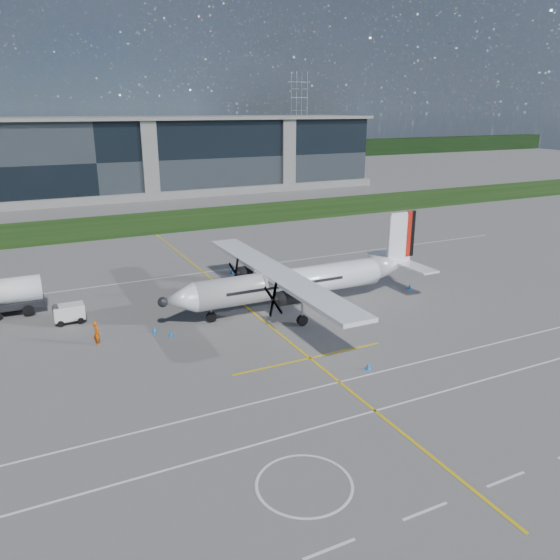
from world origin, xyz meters
TOP-DOWN VIEW (x-y plane):
  - ground at (0.00, 40.00)m, footprint 400.00×400.00m
  - grass_strip at (0.00, 48.00)m, footprint 400.00×18.00m
  - terminal_building at (0.00, 80.00)m, footprint 120.00×20.00m
  - tree_line at (0.00, 140.00)m, footprint 400.00×6.00m
  - pylon_east at (85.00, 150.00)m, footprint 9.00×4.60m
  - yellow_taxiway_centerline at (3.00, 10.00)m, footprint 0.20×70.00m
  - white_lane_line at (0.00, -14.00)m, footprint 90.00×0.15m
  - turboprop_aircraft at (7.36, 3.79)m, footprint 25.22×26.16m
  - baggage_tug at (-11.79, 8.97)m, footprint 2.62×1.57m
  - ground_crew_person at (-10.40, 3.29)m, footprint 0.77×0.98m
  - safety_cone_stbdwing at (5.69, 16.29)m, footprint 0.36×0.36m
  - safety_cone_tail at (19.73, 3.53)m, footprint 0.36×0.36m
  - safety_cone_fwd at (-5.93, 3.65)m, footprint 0.36×0.36m
  - safety_cone_nose_port at (-4.93, 2.39)m, footprint 0.36×0.36m
  - safety_cone_portwing at (5.77, -9.31)m, footprint 0.36×0.36m

SIDE VIEW (x-z plane):
  - ground at x=0.00m, z-range 0.00..0.00m
  - yellow_taxiway_centerline at x=3.00m, z-range 0.00..0.01m
  - white_lane_line at x=0.00m, z-range 0.00..0.01m
  - grass_strip at x=0.00m, z-range 0.00..0.04m
  - safety_cone_stbdwing at x=5.69m, z-range 0.00..0.50m
  - safety_cone_tail at x=19.73m, z-range 0.00..0.50m
  - safety_cone_fwd at x=-5.93m, z-range 0.00..0.50m
  - safety_cone_nose_port at x=-4.93m, z-range 0.00..0.50m
  - safety_cone_portwing at x=5.77m, z-range 0.00..0.50m
  - baggage_tug at x=-11.79m, z-range 0.00..1.57m
  - ground_crew_person at x=-10.40m, z-range 0.00..2.17m
  - tree_line at x=0.00m, z-range 0.00..6.00m
  - turboprop_aircraft at x=7.36m, z-range 0.00..7.85m
  - terminal_building at x=0.00m, z-range 0.00..15.00m
  - pylon_east at x=85.00m, z-range 0.00..30.00m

